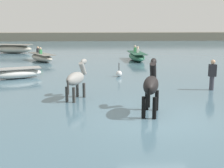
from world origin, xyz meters
TOP-DOWN VIEW (x-y plane):
  - ground_plane at (0.00, 0.00)m, footprint 120.00×120.00m
  - water_surface at (0.00, 10.00)m, footprint 90.00×90.00m
  - horse_lead_grey at (-2.79, 2.64)m, footprint 0.94×1.60m
  - horse_trailing_black at (-0.21, 0.56)m, footprint 0.84×1.87m
  - boat_near_port at (1.20, 14.58)m, footprint 1.26×3.57m
  - boat_near_starboard at (-9.91, 20.86)m, footprint 4.02×2.20m
  - boat_mid_outer at (-6.11, 14.54)m, footprint 2.56×3.25m
  - boat_distant_east at (-6.26, 7.34)m, footprint 2.81×1.81m
  - person_onlooker_right at (3.15, 3.97)m, footprint 0.33×0.22m
  - channel_buoy at (-0.73, 7.57)m, footprint 0.33×0.33m
  - far_shoreline at (0.00, 39.33)m, footprint 80.00×2.40m

SIDE VIEW (x-z plane):
  - ground_plane at x=0.00m, z-range 0.00..0.00m
  - water_surface at x=0.00m, z-range 0.00..0.26m
  - channel_buoy at x=-0.73m, z-range 0.05..0.82m
  - boat_distant_east at x=-6.26m, z-range 0.19..0.89m
  - boat_mid_outer at x=-6.11m, z-range 0.03..1.10m
  - boat_near_port at x=1.20m, z-range 0.03..1.13m
  - boat_near_starboard at x=-9.91m, z-range 0.19..1.15m
  - far_shoreline at x=0.00m, z-range 0.00..1.52m
  - person_onlooker_right at x=3.15m, z-range 0.05..1.68m
  - horse_lead_grey at x=-2.79m, z-range 0.16..1.95m
  - horse_trailing_black at x=-0.21m, z-range 0.19..2.22m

